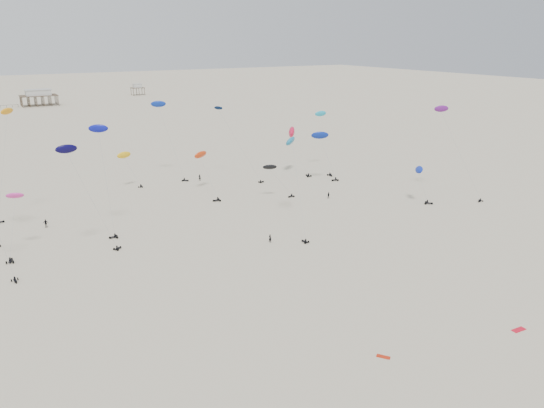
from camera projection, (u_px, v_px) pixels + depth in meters
ground_plane at (125, 146)px, 204.35m from camera, size 900.00×900.00×0.00m
pavilion_main at (39, 99)px, 321.43m from camera, size 21.00×13.00×9.80m
pavilion_small at (138, 90)px, 380.17m from camera, size 9.00×7.00×8.00m
rig_0 at (323, 131)px, 164.63m from camera, size 7.00×13.49×19.86m
rig_1 at (13, 224)px, 100.65m from camera, size 5.60×8.80×12.18m
rig_2 at (449, 126)px, 138.06m from camera, size 5.08×15.71×25.08m
rig_4 at (421, 178)px, 133.00m from camera, size 4.22×6.81×9.49m
rig_5 at (79, 173)px, 99.57m from camera, size 9.92×4.83×21.47m
rig_6 at (164, 121)px, 155.98m from camera, size 6.10×14.40×23.31m
rig_7 at (4, 148)px, 117.53m from camera, size 7.85×4.63×25.49m
rig_8 at (293, 144)px, 116.26m from camera, size 8.76×18.42×24.47m
rig_9 at (103, 159)px, 109.48m from camera, size 4.17×7.95×23.17m
rig_10 at (237, 140)px, 154.14m from camera, size 8.56×16.12×24.61m
rig_11 at (276, 175)px, 137.08m from camera, size 7.99×4.80×9.49m
rig_12 at (323, 144)px, 151.96m from camera, size 7.55×5.54×14.62m
rig_14 at (292, 144)px, 162.67m from camera, size 7.14×13.04×12.40m
rig_15 at (127, 161)px, 145.81m from camera, size 6.73×4.12×10.30m
rig_16 at (204, 164)px, 141.73m from camera, size 5.28×15.20×14.80m
spectator_0 at (270, 242)px, 108.67m from camera, size 0.81×0.88×1.99m
spectator_1 at (329, 198)px, 138.08m from camera, size 1.05×0.81×1.89m
spectator_2 at (46, 227)px, 117.06m from camera, size 1.44×0.96×2.24m
spectator_3 at (200, 181)px, 155.07m from camera, size 0.96×0.94×2.19m
grounded_kite_a at (519, 330)px, 76.17m from camera, size 2.24×1.01×0.08m
grounded_kite_b at (383, 357)px, 69.75m from camera, size 1.63×1.87×0.07m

